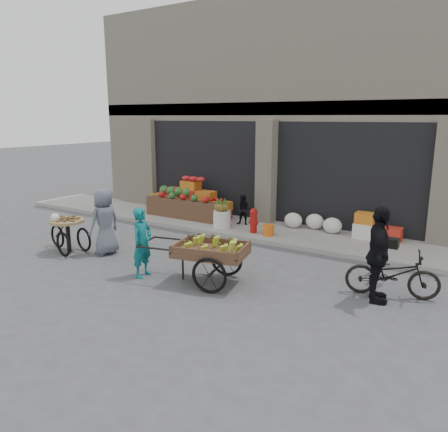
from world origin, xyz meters
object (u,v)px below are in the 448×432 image
Objects in this scene: seated_person at (244,210)px; vendor_woman at (142,243)px; pineapple_bin at (222,219)px; banana_cart at (208,248)px; tricycle_cart at (68,230)px; vendor_grey at (105,222)px; fire_hydrant at (254,220)px; bicycle at (392,274)px; orange_bucket at (268,230)px; cyclist at (378,255)px.

seated_person is 4.72m from vendor_woman.
pineapple_bin is 0.75m from seated_person.
vendor_woman reaches higher than banana_cart.
tricycle_cart is 1.04m from vendor_grey.
vendor_woman is at bearing -175.84° from banana_cart.
vendor_woman is (-0.48, -4.06, 0.25)m from fire_hydrant.
bicycle is (5.37, -2.38, 0.08)m from pineapple_bin.
orange_bucket is 3.63m from banana_cart.
vendor_woman is 2.00m from vendor_grey.
tricycle_cart is at bearing 82.94° from cyclist.
fire_hydrant is 0.76× the size of seated_person.
fire_hydrant reaches higher than orange_bucket.
tricycle_cart is at bearing 85.69° from bicycle.
tricycle_cart is 0.88× the size of vendor_grey.
banana_cart is 1.44× the size of cyclist.
bicycle is (3.77, -2.28, 0.18)m from orange_bucket.
vendor_woman is (-0.98, -4.01, 0.48)m from orange_bucket.
vendor_grey is 6.45m from cyclist.
bicycle is at bearing 8.20° from banana_cart.
tricycle_cart is (-2.80, 0.29, -0.19)m from vendor_woman.
pineapple_bin is 4.21m from banana_cart.
fire_hydrant is 0.43× the size of vendor_grey.
tricycle_cart is (-2.58, -4.42, -0.02)m from seated_person.
vendor_woman is (0.22, -4.71, 0.17)m from seated_person.
cyclist is (7.35, 1.05, 0.34)m from tricycle_cart.
bicycle is at bearing -41.73° from cyclist.
banana_cart is 1.58× the size of vendor_grey.
vendor_woman is at bearing -96.73° from fire_hydrant.
vendor_grey reaches higher than banana_cart.
cyclist is at bearing 138.27° from bicycle.
bicycle is 0.64m from cyclist.
pineapple_bin is 4.40m from tricycle_cart.
vendor_grey reaches higher than tricycle_cart.
orange_bucket is 0.19× the size of vendor_grey.
banana_cart is at bearing -83.17° from orange_bucket.
cyclist is (5.17, -2.78, 0.53)m from pineapple_bin.
fire_hydrant is at bearing 46.24° from bicycle.
pineapple_bin is 0.29× the size of cyclist.
seated_person is at bearing 164.16° from vendor_grey.
tricycle_cart is at bearing -131.00° from fire_hydrant.
orange_bucket is at bearing -5.71° from fire_hydrant.
seated_person is 5.85m from cyclist.
seated_person is 0.51× the size of cyclist.
pineapple_bin is at bearing 166.39° from vendor_grey.
banana_cart is 3.27m from cyclist.
cyclist is (4.55, 1.33, 0.15)m from vendor_woman.
fire_hydrant is at bearing 57.71° from tricycle_cart.
cyclist reaches higher than tricycle_cart.
cyclist is at bearing -78.23° from vendor_woman.
seated_person is (-0.70, 0.65, 0.08)m from fire_hydrant.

